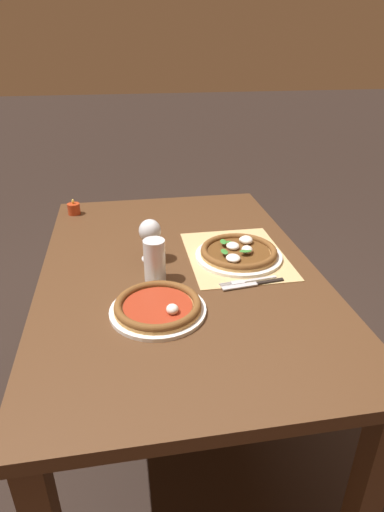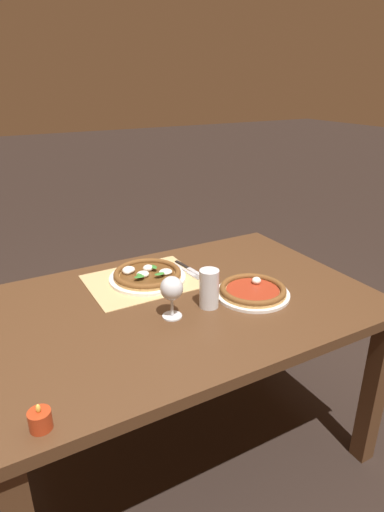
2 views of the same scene
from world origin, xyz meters
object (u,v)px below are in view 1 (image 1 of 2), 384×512
pizza_near (239,252)px  pint_glass (155,261)px  knife (253,284)px  fork (248,281)px  votive_candle (74,209)px  wine_glass (150,233)px  pizza_far (158,307)px

pizza_near → pint_glass: bearing=108.8°
knife → pizza_near: bearing=-1.5°
fork → votive_candle: bearing=40.0°
wine_glass → fork: wine_glass is taller
wine_glass → votive_candle: wine_glass is taller
pint_glass → knife: size_ratio=0.67×
votive_candle → wine_glass: bearing=-148.6°
fork → votive_candle: votive_candle is taller
pizza_near → knife: bearing=178.5°
wine_glass → pint_glass: bearing=-179.5°
pizza_near → knife: pizza_near is taller
fork → knife: 0.03m
pizza_far → knife: size_ratio=1.33×
wine_glass → pint_glass: (-0.15, -0.00, -0.04)m
pizza_far → votive_candle: 0.90m
knife → fork: bearing=26.2°
votive_candle → fork: bearing=-140.0°
pizza_far → votive_candle: bearing=19.5°
pizza_far → votive_candle: votive_candle is taller
pizza_far → votive_candle: (0.85, 0.30, 0.00)m
wine_glass → votive_candle: bearing=31.4°
knife → votive_candle: (0.75, 0.62, 0.02)m
pint_glass → pizza_far: bearing=177.1°
wine_glass → pizza_far: bearing=178.6°
pizza_far → wine_glass: size_ratio=1.85×
pizza_near → pint_glass: size_ratio=2.19×
pint_glass → fork: (-0.07, -0.30, -0.06)m
pizza_far → pizza_near: bearing=-47.4°
pizza_near → wine_glass: wine_glass is taller
pizza_far → wine_glass: wine_glass is taller
pizza_far → votive_candle: size_ratio=3.97×
pizza_near → wine_glass: bearing=82.1°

